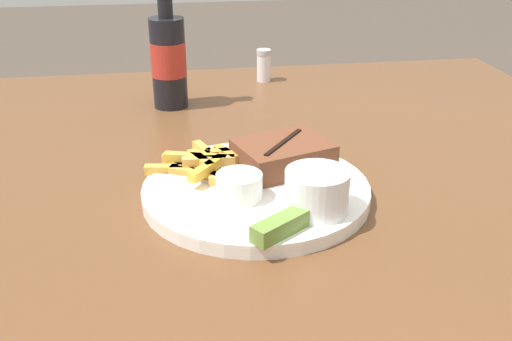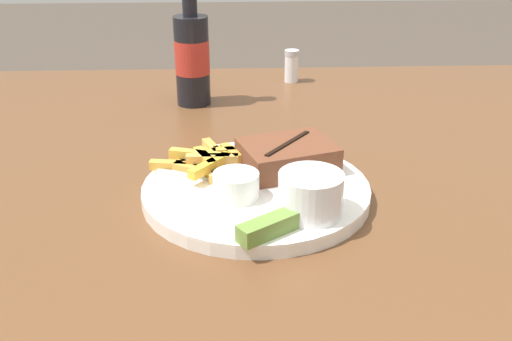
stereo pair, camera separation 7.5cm
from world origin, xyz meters
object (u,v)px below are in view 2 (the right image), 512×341
Objects in this scene: coleslaw_cup at (311,192)px; salt_shaker at (292,66)px; dipping_sauce_cup at (236,184)px; fork_utensil at (200,177)px; dinner_plate at (256,191)px; pickle_spear at (272,225)px; beer_bottle at (192,55)px; steak_portion at (287,156)px.

salt_shaker is at bearing 86.47° from coleslaw_cup.
coleslaw_cup reaches higher than salt_shaker.
dipping_sauce_cup reaches higher than fork_utensil.
pickle_spear reaches higher than dinner_plate.
dinner_plate is at bearing 51.81° from dipping_sauce_cup.
beer_bottle reaches higher than pickle_spear.
steak_portion is at bearing 29.05° from fork_utensil.
fork_utensil is 0.36m from beer_bottle.
dinner_plate is 2.20× the size of fork_utensil.
fork_utensil is (-0.13, 0.10, -0.03)m from coleslaw_cup.
steak_portion is 2.16× the size of salt_shaker.
steak_portion is 0.12m from fork_utensil.
salt_shaker is (0.05, 0.46, -0.00)m from steak_portion.
salt_shaker reaches higher than steak_portion.
steak_portion is 0.55× the size of beer_bottle.
beer_bottle is (-0.11, 0.49, 0.06)m from pickle_spear.
coleslaw_cup is at bearing -83.13° from steak_portion.
dinner_plate is at bearing -133.59° from steak_portion.
dinner_plate is 0.51m from salt_shaker.
pickle_spear is at bearing -100.89° from steak_portion.
steak_portion reaches higher than fork_utensil.
steak_portion is at bearing 46.41° from dinner_plate.
dinner_plate is 3.53× the size of pickle_spear.
coleslaw_cup is 0.48m from beer_bottle.
dinner_plate is 3.85× the size of coleslaw_cup.
beer_bottle reaches higher than fork_utensil.
dinner_plate is 0.08m from fork_utensil.
coleslaw_cup is at bearing -27.81° from dipping_sauce_cup.
steak_portion is 0.36m from beer_bottle.
pickle_spear is 0.62× the size of fork_utensil.
pickle_spear is at bearing -41.47° from fork_utensil.
pickle_spear reaches higher than fork_utensil.
steak_portion is at bearing -66.76° from beer_bottle.
salt_shaker is (0.08, 0.62, 0.00)m from pickle_spear.
dipping_sauce_cup reaches higher than pickle_spear.
steak_portion is at bearing 79.11° from pickle_spear.
coleslaw_cup is (0.01, -0.12, 0.01)m from steak_portion.
pickle_spear is at bearing -84.11° from dinner_plate.
dipping_sauce_cup is at bearing -128.19° from dinner_plate.
fork_utensil is at bearing -109.14° from salt_shaker.
pickle_spear is 0.17m from fork_utensil.
beer_bottle is (-0.07, 0.41, 0.06)m from dipping_sauce_cup.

